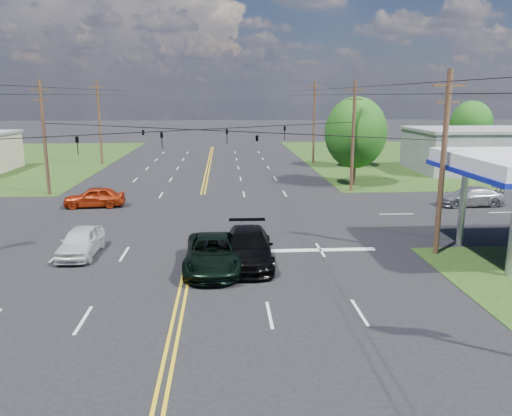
{
  "coord_description": "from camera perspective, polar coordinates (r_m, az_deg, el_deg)",
  "views": [
    {
      "loc": [
        1.84,
        -21.63,
        8.21
      ],
      "look_at": [
        3.63,
        6.0,
        1.96
      ],
      "focal_mm": 35.0,
      "sensor_mm": 36.0,
      "label": 1
    }
  ],
  "objects": [
    {
      "name": "stop_bar",
      "position": [
        27.1,
        3.18,
        -4.93
      ],
      "size": [
        10.0,
        0.5,
        0.02
      ],
      "primitive_type": "cube",
      "color": "silver",
      "rests_on": "ground"
    },
    {
      "name": "grass_ne",
      "position": [
        73.99,
        23.06,
        5.34
      ],
      "size": [
        46.0,
        48.0,
        0.03
      ],
      "primitive_type": "cube",
      "color": "#1D3B13",
      "rests_on": "ground"
    },
    {
      "name": "retail_ne",
      "position": [
        60.88,
        24.01,
        5.97
      ],
      "size": [
        14.0,
        10.0,
        4.4
      ],
      "primitive_type": "cube",
      "color": "slate",
      "rests_on": "ground"
    },
    {
      "name": "tree_right_b",
      "position": [
        59.6,
        10.67,
        8.67
      ],
      "size": [
        4.94,
        4.94,
        7.09
      ],
      "color": "#3F271A",
      "rests_on": "ground"
    },
    {
      "name": "ground",
      "position": [
        34.67,
        -6.64,
        -1.06
      ],
      "size": [
        280.0,
        280.0,
        0.0
      ],
      "primitive_type": "plane",
      "color": "black",
      "rests_on": "ground"
    },
    {
      "name": "pole_se",
      "position": [
        27.24,
        20.59,
        4.97
      ],
      "size": [
        1.6,
        0.28,
        9.5
      ],
      "color": "#3F271A",
      "rests_on": "ground"
    },
    {
      "name": "sedan_far",
      "position": [
        41.26,
        23.26,
        1.23
      ],
      "size": [
        5.09,
        2.25,
        1.45
      ],
      "primitive_type": "imported",
      "rotation": [
        0.0,
        0.0,
        -1.53
      ],
      "color": "#999A9E",
      "rests_on": "ground"
    },
    {
      "name": "span_wire_signals",
      "position": [
        33.76,
        -6.9,
        8.87
      ],
      "size": [
        26.0,
        18.0,
        1.13
      ],
      "color": "black",
      "rests_on": "ground"
    },
    {
      "name": "power_lines",
      "position": [
        31.69,
        -7.23,
        13.33
      ],
      "size": [
        26.04,
        100.0,
        0.64
      ],
      "color": "black",
      "rests_on": "ground"
    },
    {
      "name": "pole_ne",
      "position": [
        44.19,
        11.05,
        8.22
      ],
      "size": [
        1.6,
        0.28,
        9.5
      ],
      "color": "#3F271A",
      "rests_on": "ground"
    },
    {
      "name": "suv_black",
      "position": [
        24.91,
        -0.87,
        -4.48
      ],
      "size": [
        2.48,
        5.85,
        1.69
      ],
      "primitive_type": "imported",
      "rotation": [
        0.0,
        0.0,
        -0.02
      ],
      "color": "black",
      "rests_on": "ground"
    },
    {
      "name": "pole_right_far",
      "position": [
        62.71,
        6.65,
        9.86
      ],
      "size": [
        1.6,
        0.28,
        10.0
      ],
      "color": "#3F271A",
      "rests_on": "ground"
    },
    {
      "name": "tree_far_r",
      "position": [
        71.39,
        23.36,
        8.76
      ],
      "size": [
        5.32,
        5.32,
        7.63
      ],
      "color": "#3F271A",
      "rests_on": "ground"
    },
    {
      "name": "tree_right_a",
      "position": [
        47.35,
        11.31,
        8.43
      ],
      "size": [
        5.7,
        5.7,
        8.18
      ],
      "color": "#3F271A",
      "rests_on": "ground"
    },
    {
      "name": "pickup_white",
      "position": [
        27.75,
        -19.38,
        -3.64
      ],
      "size": [
        1.81,
        4.36,
        1.48
      ],
      "primitive_type": "imported",
      "rotation": [
        0.0,
        0.0,
        -0.01
      ],
      "color": "silver",
      "rests_on": "ground"
    },
    {
      "name": "pole_nw",
      "position": [
        45.26,
        -23.04,
        7.55
      ],
      "size": [
        1.6,
        0.28,
        9.5
      ],
      "color": "#3F271A",
      "rests_on": "ground"
    },
    {
      "name": "pickup_dkgreen",
      "position": [
        24.19,
        -4.95,
        -5.17
      ],
      "size": [
        2.67,
        5.76,
        1.6
      ],
      "primitive_type": "imported",
      "rotation": [
        0.0,
        0.0,
        -0.0
      ],
      "color": "black",
      "rests_on": "ground"
    },
    {
      "name": "pole_left_far",
      "position": [
        63.47,
        -17.46,
        9.4
      ],
      "size": [
        1.6,
        0.28,
        10.0
      ],
      "color": "#3F271A",
      "rests_on": "ground"
    },
    {
      "name": "sedan_red",
      "position": [
        39.41,
        -17.98,
        1.2
      ],
      "size": [
        4.58,
        2.11,
        1.52
      ],
      "primitive_type": "imported",
      "rotation": [
        0.0,
        0.0,
        -1.5
      ],
      "color": "#A0270B",
      "rests_on": "ground"
    },
    {
      "name": "polesign_ne",
      "position": [
        49.9,
        11.03,
        9.82
      ],
      "size": [
        2.08,
        0.87,
        7.63
      ],
      "color": "#A5A5AA",
      "rests_on": "ground"
    }
  ]
}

